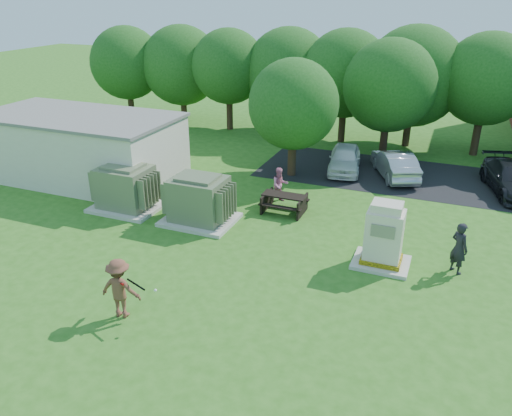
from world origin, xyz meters
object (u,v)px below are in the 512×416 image
at_px(generator_cabinet, 384,238).
at_px(car_dark, 512,179).
at_px(picnic_table, 284,201).
at_px(person_by_generator, 459,248).
at_px(transformer_left, 126,188).
at_px(car_white, 345,159).
at_px(car_silver_a, 395,164).
at_px(transformer_right, 199,201).
at_px(batter, 120,288).
at_px(person_at_picnic, 280,185).

distance_m(generator_cabinet, car_dark, 10.52).
relative_size(picnic_table, person_by_generator, 1.02).
bearing_deg(transformer_left, generator_cabinet, -3.69).
height_order(car_white, car_silver_a, car_silver_a).
xyz_separation_m(picnic_table, person_by_generator, (7.28, -2.58, 0.43)).
relative_size(transformer_right, car_silver_a, 0.70).
height_order(batter, person_at_picnic, batter).
height_order(transformer_left, picnic_table, transformer_left).
distance_m(picnic_table, car_silver_a, 7.56).
xyz_separation_m(picnic_table, car_dark, (9.48, 6.37, 0.19)).
relative_size(generator_cabinet, person_by_generator, 1.27).
bearing_deg(batter, person_by_generator, -153.00).
relative_size(transformer_right, car_white, 0.74).
bearing_deg(car_dark, generator_cabinet, -131.95).
xyz_separation_m(transformer_left, car_dark, (16.20, 8.66, -0.26)).
bearing_deg(car_silver_a, person_by_generator, 86.10).
xyz_separation_m(generator_cabinet, person_at_picnic, (-5.37, 4.10, -0.24)).
bearing_deg(batter, generator_cabinet, -146.26).
bearing_deg(car_silver_a, car_white, -22.60).
height_order(transformer_left, car_dark, transformer_left).
bearing_deg(transformer_left, car_white, 47.46).
bearing_deg(person_by_generator, car_white, -12.44).
height_order(transformer_right, car_white, transformer_right).
bearing_deg(car_dark, batter, -142.01).
height_order(transformer_left, person_at_picnic, transformer_left).
bearing_deg(car_dark, car_white, 164.51).
relative_size(transformer_right, car_dark, 0.61).
xyz_separation_m(picnic_table, car_silver_a, (3.89, 6.47, 0.19)).
bearing_deg(transformer_right, person_by_generator, -1.62).
xyz_separation_m(transformer_left, car_white, (7.97, 8.68, -0.28)).
xyz_separation_m(transformer_left, person_by_generator, (14.00, -0.29, -0.02)).
bearing_deg(person_by_generator, car_silver_a, -25.85).
xyz_separation_m(generator_cabinet, batter, (-6.82, -6.09, -0.10)).
xyz_separation_m(transformer_right, car_dark, (12.50, 8.66, -0.26)).
xyz_separation_m(generator_cabinet, car_dark, (4.71, 9.40, -0.35)).
bearing_deg(car_silver_a, car_dark, 154.51).
relative_size(transformer_right, person_at_picnic, 1.83).
height_order(person_by_generator, car_silver_a, person_by_generator).
bearing_deg(generator_cabinet, transformer_left, 176.31).
relative_size(transformer_left, car_dark, 0.61).
relative_size(transformer_right, generator_cabinet, 1.24).
xyz_separation_m(transformer_left, person_at_picnic, (6.13, 3.36, -0.15)).
distance_m(person_at_picnic, car_silver_a, 7.03).
height_order(transformer_left, car_silver_a, transformer_left).
bearing_deg(generator_cabinet, car_dark, 63.39).
bearing_deg(car_dark, picnic_table, -161.45).
bearing_deg(batter, transformer_left, -63.63).
relative_size(picnic_table, car_dark, 0.40).
height_order(transformer_right, person_by_generator, transformer_right).
bearing_deg(transformer_right, car_silver_a, 51.73).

